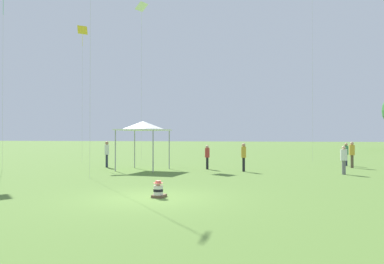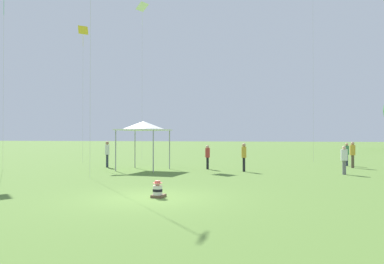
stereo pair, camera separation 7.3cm
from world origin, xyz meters
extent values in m
plane|color=#567A33|center=(0.00, 0.00, 0.00)|extent=(300.00, 300.00, 0.00)
cube|color=brown|center=(0.21, 0.22, 0.05)|extent=(0.46, 0.55, 0.10)
cylinder|color=silver|center=(0.20, 0.13, 0.27)|extent=(0.36, 0.36, 0.33)
cylinder|color=black|center=(0.20, 0.13, 0.27)|extent=(0.37, 0.37, 0.09)
sphere|color=#DBAD89|center=(0.20, 0.13, 0.52)|extent=(0.20, 0.20, 0.20)
cylinder|color=#E0665B|center=(0.20, 0.13, 0.52)|extent=(0.35, 0.35, 0.01)
cylinder|color=#E0665B|center=(0.20, 0.13, 0.57)|extent=(0.21, 0.21, 0.09)
cylinder|color=black|center=(2.38, 10.82, 0.43)|extent=(0.21, 0.21, 0.87)
cylinder|color=gold|center=(2.38, 10.82, 1.21)|extent=(0.39, 0.39, 0.69)
sphere|color=tan|center=(2.38, 10.82, 1.66)|extent=(0.24, 0.24, 0.24)
cylinder|color=#282D42|center=(-7.39, 11.92, 0.45)|extent=(0.21, 0.21, 0.91)
cylinder|color=silver|center=(-7.39, 11.92, 1.26)|extent=(0.37, 0.37, 0.72)
sphere|color=#A37556|center=(-7.39, 11.92, 1.73)|extent=(0.25, 0.25, 0.25)
cylinder|color=black|center=(-0.13, 11.93, 0.40)|extent=(0.22, 0.22, 0.79)
cylinder|color=#B23833|center=(-0.13, 11.93, 1.11)|extent=(0.40, 0.40, 0.63)
sphere|color=#DBAD89|center=(-0.13, 11.93, 1.51)|extent=(0.21, 0.21, 0.21)
cylinder|color=slate|center=(8.18, 10.28, 0.41)|extent=(0.28, 0.28, 0.81)
cylinder|color=silver|center=(8.18, 10.28, 1.13)|extent=(0.52, 0.52, 0.64)
sphere|color=#DBAD89|center=(8.18, 10.28, 1.54)|extent=(0.22, 0.22, 0.22)
cylinder|color=#282D42|center=(9.48, 17.02, 0.42)|extent=(0.24, 0.24, 0.84)
cylinder|color=#387A51|center=(9.48, 17.02, 1.17)|extent=(0.43, 0.43, 0.66)
sphere|color=tan|center=(9.48, 17.02, 1.59)|extent=(0.23, 0.23, 0.23)
cylinder|color=brown|center=(9.56, 15.22, 0.45)|extent=(0.28, 0.28, 0.89)
cylinder|color=gold|center=(9.56, 15.22, 1.24)|extent=(0.51, 0.51, 0.71)
sphere|color=tan|center=(9.56, 15.22, 1.70)|extent=(0.24, 0.24, 0.24)
cube|color=white|center=(-4.13, 10.47, 2.63)|extent=(3.20, 3.20, 0.08)
cone|color=white|center=(-4.13, 10.47, 2.93)|extent=(3.04, 3.04, 0.52)
cylinder|color=#99999E|center=(-5.29, 11.90, 1.30)|extent=(0.07, 0.07, 2.59)
cylinder|color=#99999E|center=(-2.69, 11.62, 1.30)|extent=(0.07, 0.07, 2.59)
cylinder|color=#99999E|center=(-5.57, 9.31, 1.30)|extent=(0.07, 0.07, 2.59)
cylinder|color=#99999E|center=(-2.97, 9.03, 1.30)|extent=(0.07, 0.07, 2.59)
cylinder|color=#BCB7A8|center=(-5.25, 5.38, 6.24)|extent=(0.01, 0.01, 12.47)
cylinder|color=green|center=(-13.56, 8.97, 11.31)|extent=(0.02, 0.02, 1.82)
cylinder|color=#BCB7A8|center=(-13.56, 8.97, 6.28)|extent=(0.01, 0.01, 12.55)
cylinder|color=#BCB7A8|center=(7.50, 21.22, 9.80)|extent=(0.01, 0.01, 19.58)
cube|color=yellow|center=(-11.60, 16.04, 11.22)|extent=(0.81, 0.78, 0.78)
cylinder|color=yellow|center=(-11.60, 16.04, 10.39)|extent=(0.02, 0.02, 1.10)
cylinder|color=#BCB7A8|center=(-11.60, 16.04, 5.61)|extent=(0.01, 0.01, 11.22)
cube|color=white|center=(-7.78, 20.01, 14.28)|extent=(1.17, 1.24, 0.59)
cylinder|color=white|center=(-7.78, 20.01, 13.21)|extent=(0.02, 0.02, 1.44)
cylinder|color=#BCB7A8|center=(-7.78, 20.01, 7.14)|extent=(0.01, 0.01, 14.27)
camera|label=1|loc=(4.31, -12.72, 2.20)|focal=35.00mm
camera|label=2|loc=(4.38, -12.71, 2.20)|focal=35.00mm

